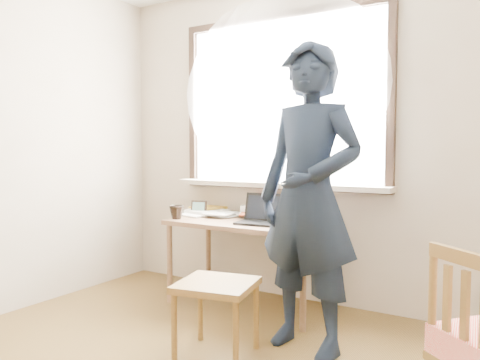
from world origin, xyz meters
The scene contains 12 objects.
room_shell centered at (-0.02, 0.20, 1.64)m, with size 3.52×4.02×2.61m.
desk centered at (-0.30, 1.63, 0.59)m, with size 1.24×0.62×0.66m.
laptop centered at (-0.17, 1.60, 0.71)m, with size 0.35×0.29×0.22m.
mug_white centered at (-0.44, 1.85, 0.71)m, with size 0.12×0.12×0.09m, color white.
mug_dark centered at (-0.86, 1.44, 0.72)m, with size 0.12×0.12×0.11m, color black.
mouse centered at (0.14, 1.53, 0.68)m, with size 0.10×0.07×0.04m, color black.
desk_clutter centered at (-0.63, 1.81, 0.69)m, with size 0.85×0.51×0.05m.
book_a centered at (-0.73, 1.81, 0.67)m, with size 0.18×0.24×0.02m, color white.
book_b centered at (0.09, 1.86, 0.67)m, with size 0.17×0.23×0.02m, color white.
picture_frame centered at (-0.85, 1.73, 0.72)m, with size 0.14×0.05×0.11m.
work_chair centered at (-0.01, 0.76, 0.37)m, with size 0.51×0.49×0.44m.
person centered at (0.41, 1.13, 0.93)m, with size 0.68×0.44×1.85m, color black.
Camera 1 is at (1.51, -1.46, 1.21)m, focal length 35.00 mm.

